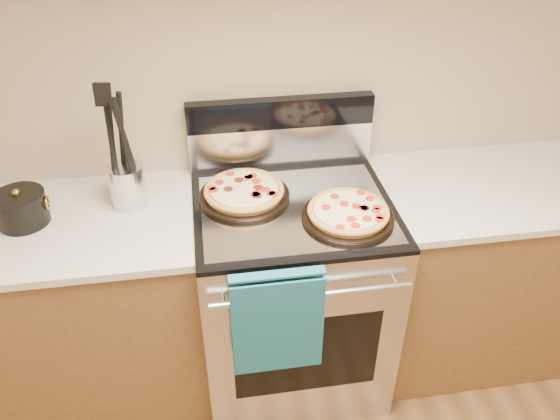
{
  "coord_description": "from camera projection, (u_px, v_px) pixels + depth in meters",
  "views": [
    {
      "loc": [
        -0.32,
        -0.04,
        2.09
      ],
      "look_at": [
        -0.07,
        1.55,
        0.97
      ],
      "focal_mm": 35.0,
      "sensor_mm": 36.0,
      "label": 1
    }
  ],
  "objects": [
    {
      "name": "foil_sheet",
      "position": [
        295.0,
        208.0,
        2.05
      ],
      "size": [
        0.7,
        0.55,
        0.01
      ],
      "primitive_type": "cube",
      "color": "gray",
      "rests_on": "cooktop"
    },
    {
      "name": "cooktop",
      "position": [
        293.0,
        207.0,
        2.09
      ],
      "size": [
        0.76,
        0.68,
        0.02
      ],
      "primitive_type": "cube",
      "color": "black",
      "rests_on": "range_body"
    },
    {
      "name": "backsplash_lower",
      "position": [
        281.0,
        146.0,
        2.28
      ],
      "size": [
        0.76,
        0.06,
        0.18
      ],
      "primitive_type": "cube",
      "color": "silver",
      "rests_on": "cooktop"
    },
    {
      "name": "range_body",
      "position": [
        292.0,
        295.0,
        2.35
      ],
      "size": [
        0.76,
        0.68,
        0.9
      ],
      "primitive_type": "cube",
      "color": "#B7B7BC",
      "rests_on": "ground"
    },
    {
      "name": "pepperoni_pizza_front",
      "position": [
        348.0,
        213.0,
        1.98
      ],
      "size": [
        0.41,
        0.41,
        0.04
      ],
      "primitive_type": null,
      "rotation": [
        0.0,
        0.0,
        0.28
      ],
      "color": "#B36E36",
      "rests_on": "foil_sheet"
    },
    {
      "name": "backsplash_upper",
      "position": [
        281.0,
        113.0,
        2.19
      ],
      "size": [
        0.76,
        0.06,
        0.12
      ],
      "primitive_type": "cube",
      "color": "black",
      "rests_on": "backsplash_lower"
    },
    {
      "name": "cabinet_left",
      "position": [
        82.0,
        314.0,
        2.27
      ],
      "size": [
        1.0,
        0.62,
        0.88
      ],
      "primitive_type": "cube",
      "color": "brown",
      "rests_on": "ground"
    },
    {
      "name": "wall_back",
      "position": [
        279.0,
        63.0,
        2.12
      ],
      "size": [
        4.0,
        0.0,
        4.0
      ],
      "primitive_type": "plane",
      "rotation": [
        1.57,
        0.0,
        0.0
      ],
      "color": "tan",
      "rests_on": "ground"
    },
    {
      "name": "pepperoni_pizza_back",
      "position": [
        244.0,
        192.0,
        2.1
      ],
      "size": [
        0.4,
        0.4,
        0.05
      ],
      "primitive_type": null,
      "rotation": [
        0.0,
        0.0,
        0.16
      ],
      "color": "#B36E36",
      "rests_on": "foil_sheet"
    },
    {
      "name": "countertop_right",
      "position": [
        503.0,
        187.0,
        2.23
      ],
      "size": [
        1.02,
        0.64,
        0.03
      ],
      "primitive_type": "cube",
      "color": "beige",
      "rests_on": "cabinet_right"
    },
    {
      "name": "oven_window",
      "position": [
        307.0,
        355.0,
        2.08
      ],
      "size": [
        0.56,
        0.01,
        0.4
      ],
      "primitive_type": "cube",
      "color": "black",
      "rests_on": "range_body"
    },
    {
      "name": "dish_towel",
      "position": [
        277.0,
        320.0,
        1.89
      ],
      "size": [
        0.32,
        0.05,
        0.42
      ],
      "primitive_type": null,
      "color": "#1B6C8B",
      "rests_on": "oven_handle"
    },
    {
      "name": "countertop_left",
      "position": [
        57.0,
        227.0,
        2.01
      ],
      "size": [
        1.02,
        0.64,
        0.03
      ],
      "primitive_type": "cube",
      "color": "beige",
      "rests_on": "cabinet_left"
    },
    {
      "name": "saucepan",
      "position": [
        21.0,
        210.0,
        1.97
      ],
      "size": [
        0.19,
        0.19,
        0.11
      ],
      "primitive_type": "cylinder",
      "rotation": [
        0.0,
        0.0,
        0.03
      ],
      "color": "black",
      "rests_on": "countertop_left"
    },
    {
      "name": "utensil_crock",
      "position": [
        128.0,
        186.0,
        2.05
      ],
      "size": [
        0.16,
        0.16,
        0.17
      ],
      "primitive_type": "cylinder",
      "rotation": [
        0.0,
        0.0,
        -0.2
      ],
      "color": "silver",
      "rests_on": "countertop_left"
    },
    {
      "name": "oven_handle",
      "position": [
        312.0,
        295.0,
        1.84
      ],
      "size": [
        0.7,
        0.03,
        0.03
      ],
      "primitive_type": "cylinder",
      "rotation": [
        0.0,
        1.57,
        0.0
      ],
      "color": "silver",
      "rests_on": "range_body"
    },
    {
      "name": "cabinet_right",
      "position": [
        480.0,
        271.0,
        2.49
      ],
      "size": [
        1.0,
        0.62,
        0.88
      ],
      "primitive_type": "cube",
      "color": "brown",
      "rests_on": "ground"
    }
  ]
}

